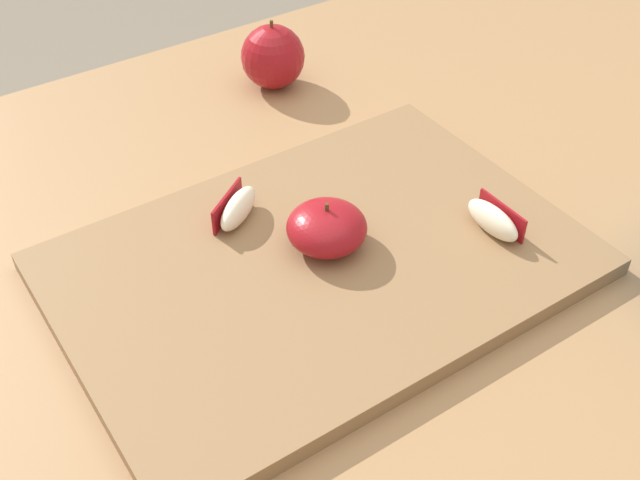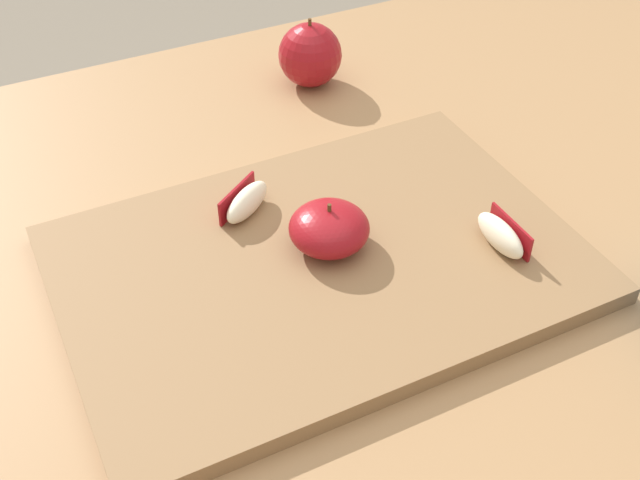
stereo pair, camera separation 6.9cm
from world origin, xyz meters
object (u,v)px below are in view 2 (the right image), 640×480
Objects in this scene: cutting_board at (320,264)px; apple_wedge_near_knife at (246,202)px; apple_wedge_front at (501,235)px; apple_half_skin_up at (331,230)px; whole_apple_red_delicious at (310,55)px.

apple_wedge_near_knife is (-0.03, 0.09, 0.02)m from cutting_board.
cutting_board is 0.16m from apple_wedge_front.
apple_half_skin_up reaches higher than apple_wedge_front.
cutting_board is 5.42× the size of whole_apple_red_delicious.
whole_apple_red_delicious is (0.17, 0.22, 0.01)m from apple_wedge_near_knife.
whole_apple_red_delicious reaches higher than apple_wedge_front.
whole_apple_red_delicious reaches higher than apple_half_skin_up.
whole_apple_red_delicious is at bearing 51.78° from apple_wedge_near_knife.
apple_half_skin_up is 0.15m from apple_wedge_front.
apple_half_skin_up reaches higher than apple_wedge_near_knife.
apple_wedge_front is at bearing -87.76° from whole_apple_red_delicious.
apple_wedge_near_knife is (-0.05, 0.08, -0.01)m from apple_half_skin_up.
apple_wedge_near_knife is 0.74× the size of whole_apple_red_delicious.
whole_apple_red_delicious is (0.12, 0.30, 0.00)m from apple_half_skin_up.
apple_wedge_near_knife is at bearing 112.01° from cutting_board.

